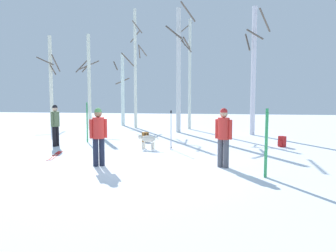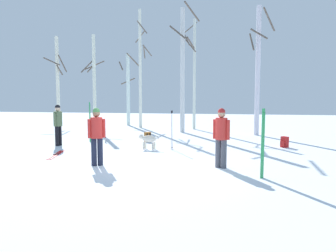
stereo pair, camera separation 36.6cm
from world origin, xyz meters
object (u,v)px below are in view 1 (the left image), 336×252
Objects in this scene: person_0 at (98,133)px; birch_tree_1 at (89,81)px; birch_tree_5 at (189,72)px; birch_tree_6 at (254,69)px; birch_tree_3 at (135,68)px; ski_pair_planted_1 at (266,143)px; backpack_1 at (145,137)px; backpack_0 at (282,142)px; water_bottle_0 at (103,140)px; birch_tree_2 at (123,88)px; birch_tree_0 at (51,79)px; person_2 at (55,123)px; dog at (147,139)px; ski_poles_0 at (171,129)px; birch_tree_4 at (179,68)px; person_1 at (223,134)px; ski_pair_planted_0 at (87,122)px; ski_pair_lying_0 at (55,155)px.

birch_tree_1 reaches higher than person_0.
birch_tree_5 is 4.51m from birch_tree_6.
person_0 is 0.22× the size of birch_tree_3.
backpack_1 is (-4.55, 5.84, -0.65)m from ski_pair_planted_1.
backpack_0 is (6.00, 4.76, -0.77)m from person_0.
person_0 is at bearing 173.04° from ski_pair_planted_1.
water_bottle_0 is 0.03× the size of birch_tree_3.
backpack_0 is at bearing -56.15° from birch_tree_5.
birch_tree_0 is at bearing -179.17° from birch_tree_2.
dog is (3.91, -0.14, -0.59)m from person_2.
ski_poles_0 is 0.21× the size of birch_tree_4.
person_1 is 6.02m from backpack_1.
birch_tree_6 reaches higher than dog.
birch_tree_3 is at bearing 108.80° from backpack_1.
backpack_0 is (4.38, 1.41, -0.59)m from ski_poles_0.
birch_tree_1 is 0.87× the size of birch_tree_6.
birch_tree_2 is at bearing 131.11° from birch_tree_3.
person_1 is 11.56m from birch_tree_5.
birch_tree_0 reaches higher than person_0.
dog is (0.70, 3.23, -0.59)m from person_0.
birch_tree_6 is (3.69, -2.59, -0.08)m from birch_tree_5.
water_bottle_0 is (-6.30, 5.16, -0.76)m from ski_pair_planted_1.
person_1 is 0.25× the size of birch_tree_6.
birch_tree_0 is (-13.62, 13.84, 2.47)m from ski_pair_planted_1.
birch_tree_1 reaches higher than ski_pair_planted_1.
ski_pair_planted_0 is 0.35× the size of birch_tree_2.
ski_pair_planted_0 is 0.26× the size of birch_tree_5.
birch_tree_5 is (4.97, -1.87, 0.91)m from birch_tree_2.
backpack_0 is 11.32m from birch_tree_3.
ski_pair_planted_1 reaches higher than backpack_0.
birch_tree_6 reaches higher than birch_tree_1.
ski_pair_lying_0 is 3.90× the size of backpack_0.
birch_tree_1 is (-10.65, 5.44, 2.80)m from backpack_0.
dog is at bearing -163.93° from backpack_0.
ski_pair_lying_0 is at bearing -109.79° from birch_tree_5.
ski_pair_planted_0 is (0.80, 1.33, -0.09)m from person_2.
ski_pair_lying_0 is at bearing -152.19° from ski_poles_0.
dog is 7.06m from birch_tree_4.
birch_tree_2 is at bearing 137.79° from backpack_0.
backpack_1 is at bearing 12.70° from ski_pair_planted_0.
birch_tree_2 reaches higher than ski_poles_0.
birch_tree_0 is 0.96× the size of birch_tree_6.
birch_tree_5 is (0.79, 8.25, 3.21)m from dog.
water_bottle_0 is at bearing 80.90° from ski_pair_lying_0.
birch_tree_4 is 4.13m from birch_tree_6.
birch_tree_5 is at bearing 144.92° from birch_tree_6.
person_2 is 0.22× the size of birch_tree_3.
ski_poles_0 is at bearing 7.27° from dog.
person_2 reaches higher than dog.
birch_tree_5 is at bearing 104.79° from ski_pair_planted_1.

